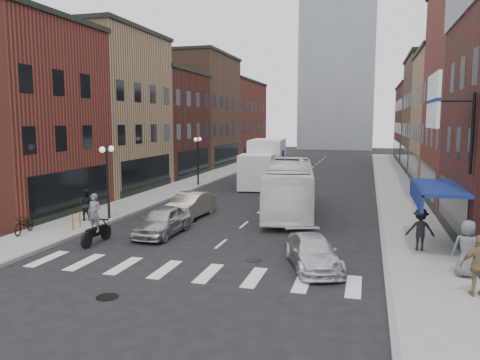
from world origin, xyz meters
name	(u,v)px	position (x,y,z in m)	size (l,w,h in m)	color
ground	(214,250)	(0.00, 0.00, 0.00)	(160.00, 160.00, 0.00)	black
sidewalk_left	(202,179)	(-8.50, 22.00, 0.07)	(3.00, 74.00, 0.15)	gray
sidewalk_right	(395,186)	(8.50, 22.00, 0.07)	(3.00, 74.00, 0.15)	gray
curb_left	(218,181)	(-7.00, 22.00, 0.00)	(0.20, 74.00, 0.16)	gray
curb_right	(376,186)	(7.00, 22.00, 0.00)	(0.20, 74.00, 0.16)	gray
crosswalk_stripes	(188,272)	(0.00, -3.00, 0.00)	(12.00, 2.20, 0.01)	silver
bldg_left_mid_a	(88,112)	(-14.99, 14.00, 6.15)	(10.30, 10.20, 12.30)	#A28759
bldg_left_mid_b	(147,124)	(-14.99, 24.00, 5.15)	(10.30, 10.20, 10.30)	#451C18
bldg_left_far_a	(188,111)	(-14.99, 35.00, 6.65)	(10.30, 12.20, 13.30)	brown
bldg_left_far_b	(222,119)	(-14.99, 49.00, 5.65)	(10.30, 16.20, 11.30)	maroon
bldg_right_mid_b	(480,118)	(14.99, 24.00, 5.65)	(10.30, 10.20, 11.30)	#A28759
bldg_right_far_a	(456,114)	(14.99, 35.00, 6.15)	(10.30, 12.20, 12.30)	brown
bldg_right_far_b	(437,123)	(14.99, 49.00, 5.15)	(10.30, 16.20, 10.30)	#451C18
awning_blue	(433,189)	(8.93, 2.50, 2.63)	(1.80, 5.00, 0.78)	navy
billboard_sign	(436,103)	(8.59, 0.50, 6.13)	(1.52, 3.00, 3.70)	black
distant_tower	(339,20)	(0.00, 78.00, 25.00)	(14.00, 14.00, 50.00)	#9399A0
streetlamp_near	(107,168)	(-7.40, 4.00, 2.91)	(0.32, 1.22, 4.11)	black
streetlamp_far	(198,152)	(-7.40, 18.00, 2.91)	(0.32, 1.22, 4.11)	black
bike_rack	(76,221)	(-7.60, 1.30, 0.55)	(0.08, 0.68, 0.80)	#D8590C
box_truck	(264,163)	(-2.20, 20.10, 1.91)	(3.22, 9.07, 3.86)	silver
motorcycle_rider	(95,221)	(-5.39, -0.48, 1.07)	(0.65, 2.24, 2.28)	black
transit_bus	(290,187)	(1.78, 8.98, 1.55)	(2.61, 11.15, 3.11)	white
sedan_left_near	(162,221)	(-3.21, 1.82, 0.70)	(1.65, 4.10, 1.40)	#BCBCC1
sedan_left_far	(190,205)	(-3.45, 6.00, 0.71)	(1.50, 4.31, 1.42)	#AAA08A
curb_car	(313,252)	(4.34, -1.31, 0.59)	(1.64, 4.04, 1.17)	silver
parked_bicycle	(24,224)	(-9.42, -0.17, 0.61)	(0.61, 1.74, 0.92)	black
ped_left_solo	(86,204)	(-8.31, 3.27, 1.01)	(0.84, 0.48, 1.72)	black
ped_right_a	(420,229)	(8.40, 1.73, 1.03)	(1.13, 0.56, 1.76)	black
ped_right_b	(480,266)	(9.60, -3.26, 1.10)	(1.12, 0.56, 1.91)	olive
ped_right_c	(467,249)	(9.60, -1.38, 1.13)	(0.96, 0.63, 1.97)	#5C5E64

